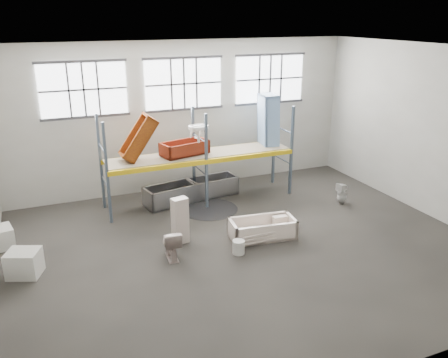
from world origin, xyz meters
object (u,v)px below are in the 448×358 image
toilet_white (342,193)px  carton_near (24,263)px  toilet_beige (171,244)px  blue_tub_upright (268,121)px  steel_tub_left (171,195)px  rust_tub_flat (185,148)px  steel_tub_right (212,186)px  cistern_tall (180,221)px  bathtub_beige (262,228)px  bucket (239,247)px

toilet_white → carton_near: (-9.47, -0.75, -0.04)m
toilet_beige → toilet_white: 6.21m
toilet_beige → carton_near: 3.44m
toilet_white → blue_tub_upright: blue_tub_upright is taller
steel_tub_left → rust_tub_flat: rust_tub_flat is taller
toilet_white → steel_tub_left: bearing=-118.1°
steel_tub_left → steel_tub_right: steel_tub_left is taller
cistern_tall → rust_tub_flat: 3.08m
steel_tub_right → blue_tub_upright: (2.00, -0.14, 2.09)m
bathtub_beige → cistern_tall: (-2.16, 0.57, 0.37)m
toilet_beige → cistern_tall: cistern_tall is taller
toilet_beige → steel_tub_left: 3.53m
toilet_white → rust_tub_flat: rust_tub_flat is taller
toilet_beige → cistern_tall: 0.88m
toilet_beige → bucket: (1.64, -0.46, -0.21)m
cistern_tall → steel_tub_left: 2.76m
toilet_beige → steel_tub_right: bearing=-120.2°
toilet_white → steel_tub_left: toilet_white is taller
toilet_beige → carton_near: bearing=-4.6°
toilet_beige → carton_near: toilet_beige is taller
blue_tub_upright → bathtub_beige: bearing=-119.2°
toilet_beige → cistern_tall: (0.46, 0.70, 0.25)m
steel_tub_left → steel_tub_right: 1.52m
toilet_white → carton_near: bearing=-91.1°
toilet_beige → rust_tub_flat: bearing=-109.7°
rust_tub_flat → steel_tub_left: bearing=176.1°
bathtub_beige → toilet_white: 3.64m
bucket → toilet_beige: bearing=164.4°
rust_tub_flat → bucket: 4.15m
cistern_tall → blue_tub_upright: size_ratio=0.72×
steel_tub_right → bucket: (-0.86, -4.08, -0.12)m
bucket → carton_near: 5.13m
toilet_beige → steel_tub_right: 4.40m
steel_tub_right → rust_tub_flat: bearing=-164.8°
toilet_beige → carton_near: size_ratio=1.09×
rust_tub_flat → blue_tub_upright: bearing=2.6°
cistern_tall → bucket: 1.71m
cistern_tall → steel_tub_right: 3.58m
blue_tub_upright → bucket: (-2.86, -3.95, -2.21)m
cistern_tall → rust_tub_flat: bearing=57.3°
bucket → bathtub_beige: bearing=31.0°
toilet_beige → blue_tub_upright: (4.50, 3.49, 2.01)m
blue_tub_upright → cistern_tall: bearing=-145.3°
cistern_tall → carton_near: bearing=171.0°
cistern_tall → steel_tub_right: (2.03, 2.92, -0.33)m
steel_tub_left → steel_tub_right: (1.50, 0.24, -0.00)m
toilet_white → blue_tub_upright: (-1.58, 2.20, 2.05)m
bathtub_beige → steel_tub_right: bearing=99.6°
cistern_tall → rust_tub_flat: rust_tub_flat is taller
blue_tub_upright → steel_tub_right: bearing=176.1°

